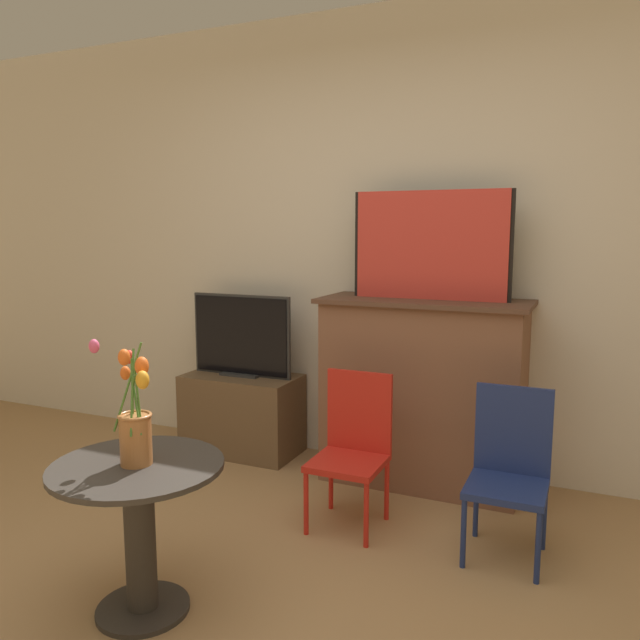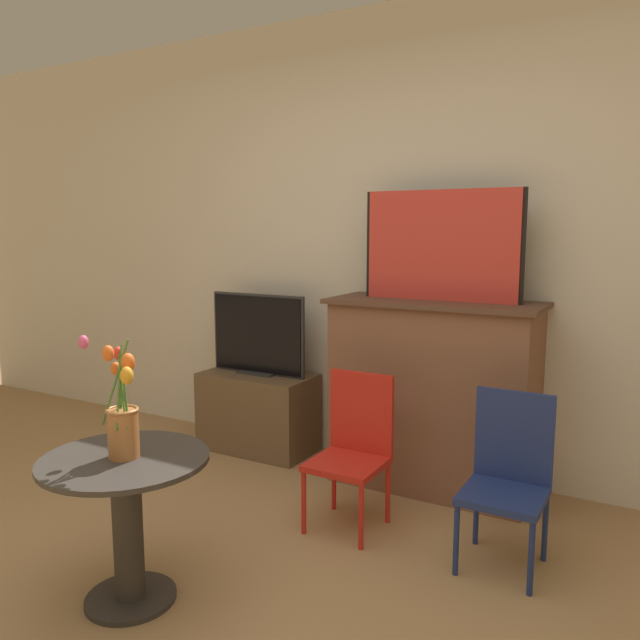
{
  "view_description": "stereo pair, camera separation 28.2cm",
  "coord_description": "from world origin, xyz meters",
  "px_view_note": "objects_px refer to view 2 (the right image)",
  "views": [
    {
      "loc": [
        1.09,
        -1.46,
        1.43
      ],
      "look_at": [
        -0.08,
        1.18,
        1.01
      ],
      "focal_mm": 35.0,
      "sensor_mm": 36.0,
      "label": 1
    },
    {
      "loc": [
        1.34,
        -1.33,
        1.43
      ],
      "look_at": [
        -0.08,
        1.18,
        1.01
      ],
      "focal_mm": 35.0,
      "sensor_mm": 36.0,
      "label": 2
    }
  ],
  "objects_px": {
    "painting": "(441,246)",
    "vase_tulips": "(122,418)",
    "chair_red": "(353,444)",
    "tv_monitor": "(258,335)",
    "chair_blue": "(508,472)"
  },
  "relations": [
    {
      "from": "painting",
      "to": "vase_tulips",
      "type": "distance_m",
      "value": 1.86
    },
    {
      "from": "chair_red",
      "to": "vase_tulips",
      "type": "height_order",
      "value": "vase_tulips"
    },
    {
      "from": "tv_monitor",
      "to": "chair_blue",
      "type": "bearing_deg",
      "value": -19.67
    },
    {
      "from": "vase_tulips",
      "to": "chair_blue",
      "type": "bearing_deg",
      "value": 40.68
    },
    {
      "from": "chair_blue",
      "to": "vase_tulips",
      "type": "height_order",
      "value": "vase_tulips"
    },
    {
      "from": "chair_red",
      "to": "chair_blue",
      "type": "xyz_separation_m",
      "value": [
        0.73,
        0.01,
        0.0
      ]
    },
    {
      "from": "tv_monitor",
      "to": "vase_tulips",
      "type": "height_order",
      "value": "vase_tulips"
    },
    {
      "from": "chair_red",
      "to": "vase_tulips",
      "type": "relative_size",
      "value": 1.58
    },
    {
      "from": "chair_blue",
      "to": "vase_tulips",
      "type": "bearing_deg",
      "value": -139.32
    },
    {
      "from": "tv_monitor",
      "to": "vase_tulips",
      "type": "relative_size",
      "value": 1.47
    },
    {
      "from": "chair_red",
      "to": "chair_blue",
      "type": "bearing_deg",
      "value": 0.49
    },
    {
      "from": "painting",
      "to": "chair_blue",
      "type": "height_order",
      "value": "painting"
    },
    {
      "from": "painting",
      "to": "chair_red",
      "type": "distance_m",
      "value": 1.14
    },
    {
      "from": "painting",
      "to": "chair_blue",
      "type": "bearing_deg",
      "value": -49.21
    },
    {
      "from": "tv_monitor",
      "to": "vase_tulips",
      "type": "bearing_deg",
      "value": -71.66
    }
  ]
}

